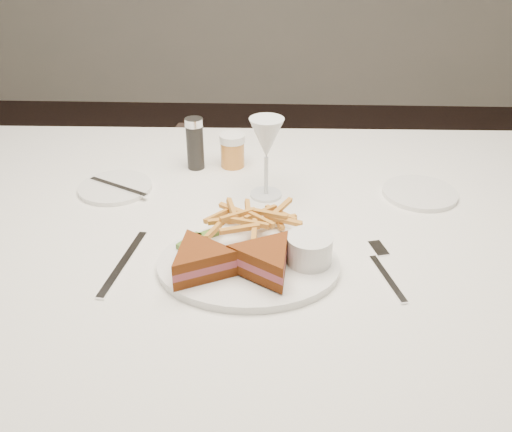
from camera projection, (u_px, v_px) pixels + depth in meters
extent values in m
plane|color=black|center=(184.00, 362.00, 1.84)|extent=(5.00, 5.00, 0.00)
cube|color=white|center=(257.00, 364.00, 1.32)|extent=(1.56, 1.05, 0.75)
imported|color=#47342B|center=(239.00, 213.00, 2.07)|extent=(0.64, 0.60, 0.60)
ellipsoid|color=white|center=(248.00, 265.00, 1.00)|extent=(0.32, 0.25, 0.01)
cube|color=silver|center=(123.00, 263.00, 1.01)|extent=(0.04, 0.21, 0.00)
cylinder|color=white|center=(115.00, 188.00, 1.26)|extent=(0.16, 0.16, 0.01)
cylinder|color=white|center=(420.00, 193.00, 1.23)|extent=(0.16, 0.16, 0.01)
cylinder|color=black|center=(195.00, 144.00, 1.32)|extent=(0.04, 0.04, 0.12)
cylinder|color=#C97B30|center=(232.00, 150.00, 1.34)|extent=(0.06, 0.06, 0.08)
cube|color=#4A7027|center=(204.00, 236.00, 1.06)|extent=(0.05, 0.05, 0.01)
cube|color=#4A7027|center=(189.00, 241.00, 1.04)|extent=(0.04, 0.05, 0.01)
cylinder|color=white|center=(309.00, 249.00, 0.98)|extent=(0.08, 0.08, 0.05)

